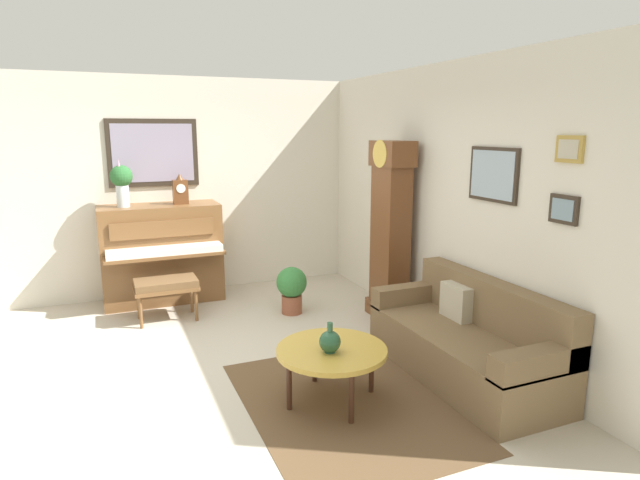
% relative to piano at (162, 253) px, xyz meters
% --- Properties ---
extents(ground_plane, '(6.40, 6.00, 0.10)m').
position_rel_piano_xyz_m(ground_plane, '(2.23, 0.23, -0.67)').
color(ground_plane, beige).
extents(wall_left, '(0.13, 4.90, 2.80)m').
position_rel_piano_xyz_m(wall_left, '(-0.37, 0.22, 0.79)').
color(wall_left, silver).
rests_on(wall_left, ground_plane).
extents(wall_back, '(5.30, 0.13, 2.80)m').
position_rel_piano_xyz_m(wall_back, '(2.24, 2.63, 0.78)').
color(wall_back, silver).
rests_on(wall_back, ground_plane).
extents(area_rug, '(2.10, 1.50, 0.01)m').
position_rel_piano_xyz_m(area_rug, '(3.25, 1.01, -0.62)').
color(area_rug, brown).
rests_on(area_rug, ground_plane).
extents(piano, '(0.87, 1.44, 1.23)m').
position_rel_piano_xyz_m(piano, '(0.00, 0.00, 0.00)').
color(piano, brown).
rests_on(piano, ground_plane).
extents(piano_bench, '(0.42, 0.70, 0.48)m').
position_rel_piano_xyz_m(piano_bench, '(0.74, -0.05, -0.21)').
color(piano_bench, brown).
rests_on(piano_bench, ground_plane).
extents(grandfather_clock, '(0.52, 0.34, 2.03)m').
position_rel_piano_xyz_m(grandfather_clock, '(1.62, 2.33, 0.35)').
color(grandfather_clock, brown).
rests_on(grandfather_clock, ground_plane).
extents(couch, '(1.90, 0.80, 0.84)m').
position_rel_piano_xyz_m(couch, '(3.19, 2.22, -0.31)').
color(couch, brown).
rests_on(couch, ground_plane).
extents(coffee_table, '(0.88, 0.88, 0.45)m').
position_rel_piano_xyz_m(coffee_table, '(3.15, 0.93, -0.20)').
color(coffee_table, gold).
rests_on(coffee_table, ground_plane).
extents(mantel_clock, '(0.13, 0.18, 0.38)m').
position_rel_piano_xyz_m(mantel_clock, '(0.00, 0.27, 0.78)').
color(mantel_clock, brown).
rests_on(mantel_clock, piano).
extents(flower_vase, '(0.26, 0.26, 0.58)m').
position_rel_piano_xyz_m(flower_vase, '(0.00, -0.41, 0.92)').
color(flower_vase, silver).
rests_on(flower_vase, piano).
extents(green_jug, '(0.17, 0.17, 0.24)m').
position_rel_piano_xyz_m(green_jug, '(3.21, 0.89, -0.08)').
color(green_jug, '#234C33').
rests_on(green_jug, coffee_table).
extents(potted_plant, '(0.36, 0.36, 0.56)m').
position_rel_piano_xyz_m(potted_plant, '(1.07, 1.34, -0.30)').
color(potted_plant, '#935138').
rests_on(potted_plant, ground_plane).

